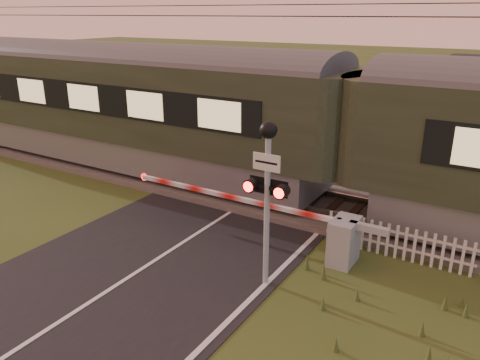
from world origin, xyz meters
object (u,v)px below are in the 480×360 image
Objects in this scene: train at (354,134)px; boom_gate at (329,235)px; picket_fence at (396,242)px; crossing_signal at (268,176)px.

train is 3.33m from boom_gate.
train reaches higher than picket_fence.
train is 12.98× the size of picket_fence.
crossing_signal is (-0.31, -4.51, 0.06)m from train.
boom_gate is (0.46, -2.77, -1.80)m from train.
boom_gate is 2.01× the size of crossing_signal.
train is 3.31m from picket_fence.
boom_gate is 2.05× the size of picket_fence.
crossing_signal is at bearing -113.78° from boom_gate.
picket_fence is (2.14, 2.62, -2.06)m from crossing_signal.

